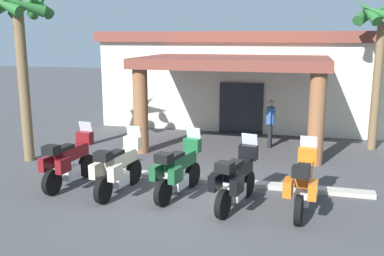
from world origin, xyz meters
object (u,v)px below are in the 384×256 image
(motorcycle_cream, at_px, (118,167))
(palm_tree_near_portico, at_px, (381,32))
(motorcycle_green, at_px, (178,169))
(pedestrian, at_px, (271,120))
(palm_tree_roadside, at_px, (20,29))
(motorcycle_maroon, at_px, (69,161))
(motorcycle_black, at_px, (236,179))
(motorcycle_orange, at_px, (303,183))
(motel_building, at_px, (251,76))

(motorcycle_cream, height_order, palm_tree_near_portico, palm_tree_near_portico)
(motorcycle_cream, height_order, motorcycle_green, same)
(pedestrian, distance_m, palm_tree_roadside, 8.86)
(motorcycle_maroon, relative_size, palm_tree_roadside, 0.40)
(motorcycle_black, xyz_separation_m, palm_tree_near_portico, (3.74, 6.58, 3.41))
(palm_tree_roadside, bearing_deg, motorcycle_orange, -12.98)
(motel_building, xyz_separation_m, palm_tree_near_portico, (4.96, -4.50, 1.99))
(palm_tree_near_portico, bearing_deg, motel_building, 137.80)
(motorcycle_orange, bearing_deg, motorcycle_cream, 94.64)
(motel_building, height_order, palm_tree_roadside, palm_tree_roadside)
(pedestrian, bearing_deg, motorcycle_maroon, -128.40)
(motel_building, xyz_separation_m, motorcycle_cream, (-1.83, -10.97, -1.42))
(motorcycle_maroon, bearing_deg, motorcycle_orange, -86.89)
(motorcycle_orange, bearing_deg, motel_building, 18.57)
(pedestrian, bearing_deg, palm_tree_near_portico, 13.01)
(motorcycle_green, xyz_separation_m, pedestrian, (1.75, 5.57, 0.31))
(motorcycle_green, distance_m, motorcycle_black, 1.56)
(motorcycle_orange, height_order, pedestrian, pedestrian)
(motorcycle_cream, bearing_deg, motorcycle_maroon, 88.87)
(motorcycle_maroon, relative_size, motorcycle_black, 1.01)
(pedestrian, bearing_deg, motorcycle_orange, -75.25)
(motorcycle_orange, distance_m, palm_tree_near_portico, 7.64)
(motel_building, bearing_deg, motorcycle_cream, -100.34)
(motorcycle_maroon, relative_size, palm_tree_near_portico, 0.42)
(motel_building, height_order, pedestrian, motel_building)
(motorcycle_green, bearing_deg, palm_tree_near_portico, -28.68)
(pedestrian, xyz_separation_m, palm_tree_near_portico, (3.52, 0.68, 3.10))
(motorcycle_orange, height_order, palm_tree_roadside, palm_tree_roadside)
(motorcycle_maroon, bearing_deg, palm_tree_near_portico, -48.23)
(palm_tree_roadside, bearing_deg, motorcycle_maroon, -35.66)
(pedestrian, xyz_separation_m, palm_tree_roadside, (-7.36, -3.79, 3.17))
(motorcycle_cream, distance_m, palm_tree_roadside, 5.73)
(motorcycle_maroon, distance_m, motorcycle_orange, 6.10)
(motorcycle_black, bearing_deg, palm_tree_near_portico, -17.42)
(motorcycle_maroon, distance_m, motorcycle_black, 4.58)
(motorcycle_maroon, height_order, palm_tree_roadside, palm_tree_roadside)
(motorcycle_black, bearing_deg, palm_tree_roadside, 85.67)
(palm_tree_roadside, distance_m, palm_tree_near_portico, 11.76)
(motel_building, xyz_separation_m, motorcycle_black, (1.22, -11.08, -1.42))
(palm_tree_roadside, bearing_deg, motorcycle_cream, -26.16)
(motorcycle_maroon, xyz_separation_m, pedestrian, (4.80, 5.62, 0.31))
(pedestrian, distance_m, palm_tree_near_portico, 4.74)
(motorcycle_orange, height_order, palm_tree_near_portico, palm_tree_near_portico)
(motorcycle_black, bearing_deg, motel_building, 18.47)
(palm_tree_near_portico, bearing_deg, motorcycle_black, -119.61)
(motel_building, relative_size, motorcycle_orange, 5.88)
(motel_building, distance_m, motorcycle_cream, 11.21)
(motorcycle_cream, relative_size, palm_tree_near_portico, 0.42)
(pedestrian, bearing_deg, motorcycle_black, -90.10)
(motorcycle_green, xyz_separation_m, motorcycle_black, (1.52, -0.33, 0.00))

